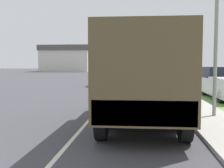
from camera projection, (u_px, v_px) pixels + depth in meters
ground_plane at (125, 79)px, 39.64m from camera, size 180.00×180.00×0.00m
lane_centre_stripe at (125, 79)px, 39.64m from camera, size 0.12×120.00×0.00m
sidewalk_right at (157, 79)px, 39.23m from camera, size 1.80×120.00×0.12m
grass_strip_right at (189, 79)px, 38.82m from camera, size 7.00×120.00×0.02m
military_truck at (142, 74)px, 9.57m from camera, size 2.55×6.86×3.17m
car_nearest_ahead at (143, 85)px, 19.78m from camera, size 1.94×4.21×1.36m
car_second_ahead at (103, 79)px, 27.30m from camera, size 1.85×4.21×1.45m
car_third_ahead at (116, 73)px, 42.29m from camera, size 1.72×4.07×1.62m
lamp_post at (211, 13)px, 10.57m from camera, size 1.69×0.24×6.50m
building_distant at (69, 59)px, 80.26m from camera, size 13.77×13.68×7.20m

